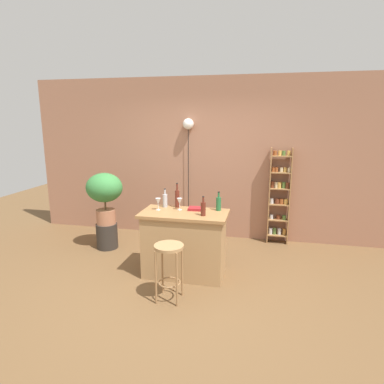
{
  "coord_description": "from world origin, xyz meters",
  "views": [
    {
      "loc": [
        1.0,
        -3.76,
        2.08
      ],
      "look_at": [
        0.05,
        0.55,
        1.1
      ],
      "focal_mm": 30.79,
      "sensor_mm": 36.0,
      "label": 1
    }
  ],
  "objects_px": {
    "wine_glass_left": "(180,202)",
    "pendant_globe_light": "(188,126)",
    "potted_plant": "(104,192)",
    "bottle_olive_oil": "(177,198)",
    "cookbook": "(196,209)",
    "plant_stool": "(107,236)",
    "bottle_soda_blue": "(165,200)",
    "bottle_sauce_amber": "(203,208)",
    "bottle_wine_red": "(219,203)",
    "bar_stool": "(169,259)",
    "wine_glass_center": "(158,202)",
    "spice_shelf": "(279,196)"
  },
  "relations": [
    {
      "from": "cookbook",
      "to": "potted_plant",
      "type": "bearing_deg",
      "value": 160.25
    },
    {
      "from": "bottle_olive_oil",
      "to": "spice_shelf",
      "type": "bearing_deg",
      "value": 41.71
    },
    {
      "from": "bottle_sauce_amber",
      "to": "bar_stool",
      "type": "bearing_deg",
      "value": -116.4
    },
    {
      "from": "bottle_soda_blue",
      "to": "wine_glass_center",
      "type": "relative_size",
      "value": 1.6
    },
    {
      "from": "plant_stool",
      "to": "wine_glass_center",
      "type": "relative_size",
      "value": 2.53
    },
    {
      "from": "plant_stool",
      "to": "cookbook",
      "type": "xyz_separation_m",
      "value": [
        1.6,
        -0.51,
        0.69
      ]
    },
    {
      "from": "plant_stool",
      "to": "wine_glass_center",
      "type": "bearing_deg",
      "value": -29.24
    },
    {
      "from": "potted_plant",
      "to": "wine_glass_left",
      "type": "height_order",
      "value": "potted_plant"
    },
    {
      "from": "potted_plant",
      "to": "bottle_wine_red",
      "type": "height_order",
      "value": "potted_plant"
    },
    {
      "from": "wine_glass_center",
      "to": "cookbook",
      "type": "bearing_deg",
      "value": 12.51
    },
    {
      "from": "wine_glass_left",
      "to": "plant_stool",
      "type": "bearing_deg",
      "value": 158.24
    },
    {
      "from": "pendant_globe_light",
      "to": "wine_glass_center",
      "type": "bearing_deg",
      "value": -92.71
    },
    {
      "from": "bottle_olive_oil",
      "to": "bottle_sauce_amber",
      "type": "bearing_deg",
      "value": -37.03
    },
    {
      "from": "bottle_soda_blue",
      "to": "bar_stool",
      "type": "bearing_deg",
      "value": -70.73
    },
    {
      "from": "bottle_sauce_amber",
      "to": "potted_plant",
      "type": "bearing_deg",
      "value": 156.77
    },
    {
      "from": "plant_stool",
      "to": "spice_shelf",
      "type": "bearing_deg",
      "value": 17.18
    },
    {
      "from": "bar_stool",
      "to": "bottle_olive_oil",
      "type": "relative_size",
      "value": 1.97
    },
    {
      "from": "bottle_sauce_amber",
      "to": "wine_glass_left",
      "type": "height_order",
      "value": "bottle_sauce_amber"
    },
    {
      "from": "potted_plant",
      "to": "wine_glass_left",
      "type": "bearing_deg",
      "value": -21.76
    },
    {
      "from": "plant_stool",
      "to": "wine_glass_left",
      "type": "distance_m",
      "value": 1.69
    },
    {
      "from": "bottle_olive_oil",
      "to": "wine_glass_center",
      "type": "relative_size",
      "value": 2.11
    },
    {
      "from": "potted_plant",
      "to": "bottle_soda_blue",
      "type": "bearing_deg",
      "value": -21.18
    },
    {
      "from": "potted_plant",
      "to": "cookbook",
      "type": "relative_size",
      "value": 3.99
    },
    {
      "from": "spice_shelf",
      "to": "wine_glass_left",
      "type": "height_order",
      "value": "spice_shelf"
    },
    {
      "from": "bottle_sauce_amber",
      "to": "wine_glass_left",
      "type": "xyz_separation_m",
      "value": [
        -0.36,
        0.2,
        0.02
      ]
    },
    {
      "from": "plant_stool",
      "to": "bar_stool",
      "type": "bearing_deg",
      "value": -42.4
    },
    {
      "from": "potted_plant",
      "to": "bottle_soda_blue",
      "type": "height_order",
      "value": "potted_plant"
    },
    {
      "from": "bottle_wine_red",
      "to": "cookbook",
      "type": "bearing_deg",
      "value": -171.91
    },
    {
      "from": "spice_shelf",
      "to": "potted_plant",
      "type": "distance_m",
      "value": 2.88
    },
    {
      "from": "wine_glass_left",
      "to": "bottle_olive_oil",
      "type": "bearing_deg",
      "value": 118.05
    },
    {
      "from": "plant_stool",
      "to": "bottle_olive_oil",
      "type": "height_order",
      "value": "bottle_olive_oil"
    },
    {
      "from": "potted_plant",
      "to": "bottle_olive_oil",
      "type": "xyz_separation_m",
      "value": [
        1.32,
        -0.43,
        0.06
      ]
    },
    {
      "from": "wine_glass_left",
      "to": "wine_glass_center",
      "type": "bearing_deg",
      "value": -167.21
    },
    {
      "from": "potted_plant",
      "to": "wine_glass_center",
      "type": "xyz_separation_m",
      "value": [
        1.1,
        -0.62,
        0.04
      ]
    },
    {
      "from": "bar_stool",
      "to": "wine_glass_center",
      "type": "xyz_separation_m",
      "value": [
        -0.35,
        0.71,
        0.49
      ]
    },
    {
      "from": "spice_shelf",
      "to": "bar_stool",
      "type": "bearing_deg",
      "value": -120.69
    },
    {
      "from": "plant_stool",
      "to": "bottle_sauce_amber",
      "type": "distance_m",
      "value": 2.05
    },
    {
      "from": "spice_shelf",
      "to": "cookbook",
      "type": "distance_m",
      "value": 1.78
    },
    {
      "from": "bar_stool",
      "to": "cookbook",
      "type": "xyz_separation_m",
      "value": [
        0.15,
        0.82,
        0.39
      ]
    },
    {
      "from": "plant_stool",
      "to": "bottle_wine_red",
      "type": "xyz_separation_m",
      "value": [
        1.9,
        -0.46,
        0.77
      ]
    },
    {
      "from": "wine_glass_left",
      "to": "wine_glass_center",
      "type": "distance_m",
      "value": 0.29
    },
    {
      "from": "bottle_soda_blue",
      "to": "cookbook",
      "type": "relative_size",
      "value": 1.25
    },
    {
      "from": "wine_glass_left",
      "to": "cookbook",
      "type": "bearing_deg",
      "value": 12.14
    },
    {
      "from": "cookbook",
      "to": "plant_stool",
      "type": "bearing_deg",
      "value": 160.25
    },
    {
      "from": "bar_stool",
      "to": "bottle_sauce_amber",
      "type": "relative_size",
      "value": 2.69
    },
    {
      "from": "wine_glass_left",
      "to": "pendant_globe_light",
      "type": "height_order",
      "value": "pendant_globe_light"
    },
    {
      "from": "spice_shelf",
      "to": "wine_glass_left",
      "type": "distance_m",
      "value": 1.97
    },
    {
      "from": "plant_stool",
      "to": "wine_glass_left",
      "type": "bearing_deg",
      "value": -21.76
    },
    {
      "from": "plant_stool",
      "to": "pendant_globe_light",
      "type": "relative_size",
      "value": 0.2
    },
    {
      "from": "pendant_globe_light",
      "to": "bar_stool",
      "type": "bearing_deg",
      "value": -82.73
    }
  ]
}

